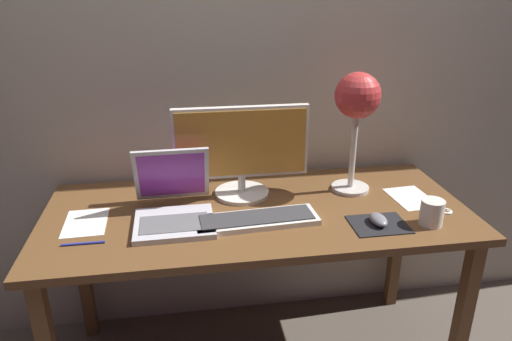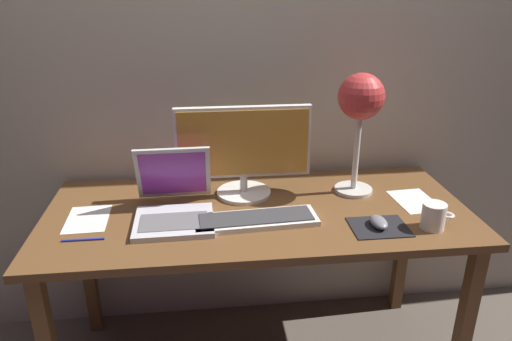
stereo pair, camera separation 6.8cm
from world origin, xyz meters
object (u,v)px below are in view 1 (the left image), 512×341
at_px(mouse, 378,220).
at_px(pen, 83,244).
at_px(monitor, 241,149).
at_px(desk_lamp, 357,103).
at_px(keyboard_main, 257,220).
at_px(coffee_mug, 432,212).
at_px(laptop, 173,200).

relative_size(mouse, pen, 0.69).
height_order(monitor, desk_lamp, desk_lamp).
distance_m(keyboard_main, pen, 0.59).
relative_size(desk_lamp, coffee_mug, 4.14).
relative_size(monitor, coffee_mug, 4.50).
xyz_separation_m(monitor, desk_lamp, (0.45, -0.02, 0.17)).
bearing_deg(desk_lamp, mouse, -90.59).
bearing_deg(pen, laptop, 27.77).
xyz_separation_m(keyboard_main, desk_lamp, (0.43, 0.22, 0.36)).
relative_size(laptop, desk_lamp, 0.69).
bearing_deg(keyboard_main, monitor, 95.38).
relative_size(laptop, pen, 2.39).
height_order(desk_lamp, mouse, desk_lamp).
distance_m(laptop, coffee_mug, 0.93).
xyz_separation_m(coffee_mug, pen, (-1.20, 0.05, -0.04)).
xyz_separation_m(monitor, keyboard_main, (0.02, -0.24, -0.18)).
distance_m(mouse, coffee_mug, 0.19).
distance_m(desk_lamp, mouse, 0.46).
height_order(laptop, desk_lamp, desk_lamp).
relative_size(keyboard_main, laptop, 1.34).
bearing_deg(laptop, monitor, 28.57).
bearing_deg(keyboard_main, pen, -174.14).
height_order(monitor, mouse, monitor).
xyz_separation_m(keyboard_main, coffee_mug, (0.61, -0.11, 0.03)).
xyz_separation_m(desk_lamp, mouse, (-0.00, -0.30, -0.35)).
bearing_deg(keyboard_main, coffee_mug, -10.02).
bearing_deg(pen, desk_lamp, 15.57).
height_order(keyboard_main, mouse, mouse).
bearing_deg(desk_lamp, monitor, 177.44).
bearing_deg(coffee_mug, monitor, 151.02).
xyz_separation_m(keyboard_main, laptop, (-0.29, 0.10, 0.06)).
height_order(monitor, coffee_mug, monitor).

